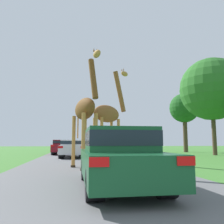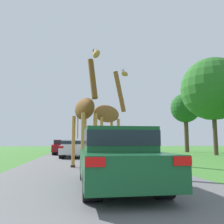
{
  "view_description": "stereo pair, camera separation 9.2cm",
  "coord_description": "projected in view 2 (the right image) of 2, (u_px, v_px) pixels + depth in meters",
  "views": [
    {
      "loc": [
        -0.7,
        -0.23,
        1.12
      ],
      "look_at": [
        1.29,
        12.33,
        2.78
      ],
      "focal_mm": 38.0,
      "sensor_mm": 36.0,
      "label": 1
    },
    {
      "loc": [
        -0.6,
        -0.24,
        1.12
      ],
      "look_at": [
        1.29,
        12.33,
        2.78
      ],
      "focal_mm": 38.0,
      "sensor_mm": 36.0,
      "label": 2
    }
  ],
  "objects": [
    {
      "name": "car_far_ahead",
      "position": [
        63.0,
        147.0,
        23.24
      ],
      "size": [
        1.78,
        4.26,
        1.4
      ],
      "color": "maroon",
      "rests_on": "ground"
    },
    {
      "name": "car_lead_maroon",
      "position": [
        117.0,
        156.0,
        6.11
      ],
      "size": [
        1.81,
        4.55,
        1.49
      ],
      "color": "#144C28",
      "rests_on": "ground"
    },
    {
      "name": "tree_centre_back",
      "position": [
        185.0,
        108.0,
        29.29
      ],
      "size": [
        3.63,
        3.63,
        7.23
      ],
      "color": "#4C3828",
      "rests_on": "ground"
    },
    {
      "name": "car_queue_left",
      "position": [
        73.0,
        148.0,
        18.43
      ],
      "size": [
        1.88,
        4.45,
        1.34
      ],
      "color": "silver",
      "rests_on": "ground"
    },
    {
      "name": "giraffe_near_road",
      "position": [
        109.0,
        115.0,
        12.87
      ],
      "size": [
        2.42,
        2.09,
        5.55
      ],
      "rotation": [
        0.0,
        0.0,
        -0.88
      ],
      "color": "#B77F3D",
      "rests_on": "ground"
    },
    {
      "name": "tree_mid_field",
      "position": [
        213.0,
        89.0,
        22.4
      ],
      "size": [
        5.91,
        5.91,
        9.14
      ],
      "color": "#4C3828",
      "rests_on": "ground"
    },
    {
      "name": "giraffe_companion",
      "position": [
        85.0,
        111.0,
        10.62
      ],
      "size": [
        1.2,
        2.76,
        5.04
      ],
      "rotation": [
        0.0,
        0.0,
        -2.86
      ],
      "color": "#B77F3D",
      "rests_on": "ground"
    },
    {
      "name": "car_queue_right",
      "position": [
        99.0,
        146.0,
        28.93
      ],
      "size": [
        1.75,
        4.45,
        1.29
      ],
      "color": "silver",
      "rests_on": "ground"
    },
    {
      "name": "road",
      "position": [
        81.0,
        152.0,
        29.6
      ],
      "size": [
        6.72,
        120.0,
        0.0
      ],
      "color": "#5B5B5E",
      "rests_on": "ground"
    }
  ]
}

